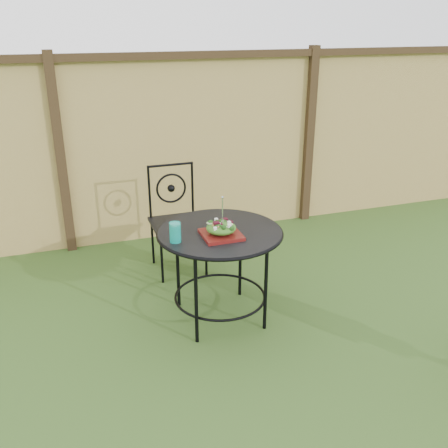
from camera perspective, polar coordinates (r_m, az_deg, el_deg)
name	(u,v)px	position (r m, az deg, el deg)	size (l,w,h in m)	color
ground	(280,345)	(3.66, 6.38, -13.63)	(60.00, 60.00, 0.00)	#204115
fence	(193,146)	(5.17, -3.55, 8.94)	(8.00, 0.12, 1.90)	tan
patio_table	(220,248)	(3.67, -0.48, -2.75)	(0.92, 0.92, 0.72)	black
patio_chair	(176,216)	(4.50, -5.50, 0.88)	(0.46, 0.46, 0.95)	black
salad_plate	(221,235)	(3.51, -0.33, -1.22)	(0.27, 0.27, 0.02)	#4E140B
salad	(221,228)	(3.49, -0.33, -0.44)	(0.21, 0.21, 0.08)	#235614
fork	(222,210)	(3.45, -0.18, 1.57)	(0.01, 0.01, 0.18)	silver
drinking_glass	(175,232)	(3.42, -5.60, -0.95)	(0.08, 0.08, 0.14)	#0DA192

